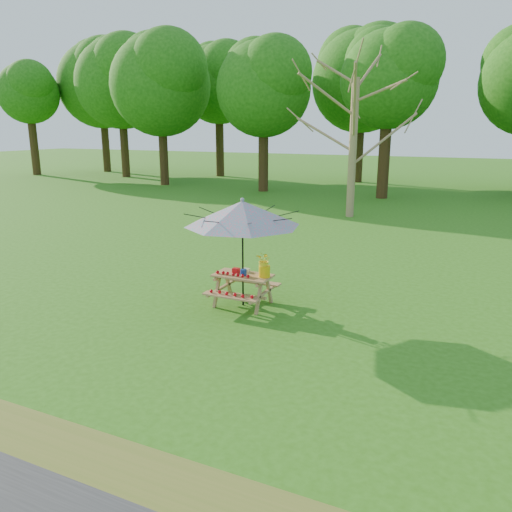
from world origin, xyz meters
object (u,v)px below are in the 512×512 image
at_px(bare_tree, 359,15).
at_px(flower_bucket, 264,264).
at_px(patio_umbrella, 242,213).
at_px(picnic_table, 243,290).

relative_size(bare_tree, flower_bucket, 24.31).
relative_size(patio_umbrella, flower_bucket, 5.25).
bearing_deg(picnic_table, flower_bucket, 4.73).
xyz_separation_m(patio_umbrella, flower_bucket, (0.47, 0.04, -1.00)).
bearing_deg(flower_bucket, picnic_table, -175.27).
bearing_deg(bare_tree, picnic_table, -86.34).
height_order(patio_umbrella, flower_bucket, patio_umbrella).
relative_size(picnic_table, flower_bucket, 2.51).
xyz_separation_m(bare_tree, picnic_table, (0.73, -11.47, -7.43)).
height_order(picnic_table, flower_bucket, flower_bucket).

